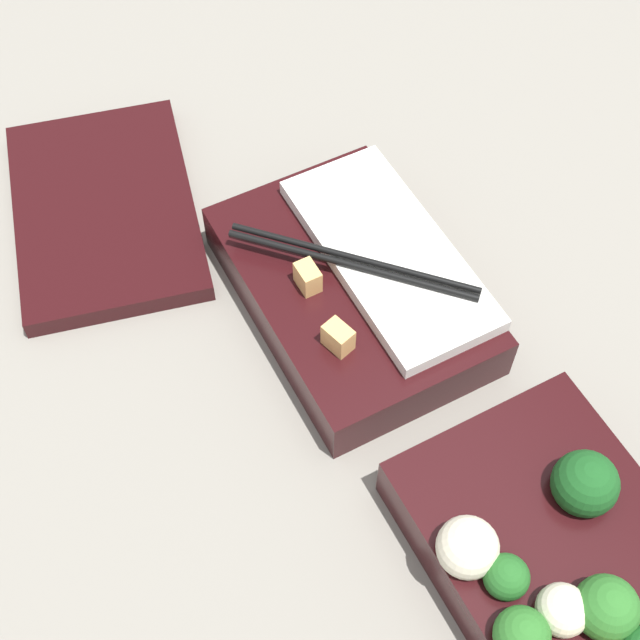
# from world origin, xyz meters

# --- Properties ---
(ground_plane) EXTENTS (3.00, 3.00, 0.00)m
(ground_plane) POSITION_xyz_m (0.00, 0.00, 0.00)
(ground_plane) COLOR gray
(bento_tray_vegetable) EXTENTS (0.22, 0.15, 0.07)m
(bento_tray_vegetable) POSITION_xyz_m (-0.12, 0.01, 0.03)
(bento_tray_vegetable) COLOR black
(bento_tray_vegetable) RESTS_ON ground_plane
(bento_tray_rice) EXTENTS (0.22, 0.15, 0.06)m
(bento_tray_rice) POSITION_xyz_m (0.13, 0.02, 0.02)
(bento_tray_rice) COLOR black
(bento_tray_rice) RESTS_ON ground_plane
(bento_lid) EXTENTS (0.24, 0.19, 0.02)m
(bento_lid) POSITION_xyz_m (0.31, 0.16, 0.01)
(bento_lid) COLOR black
(bento_lid) RESTS_ON ground_plane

